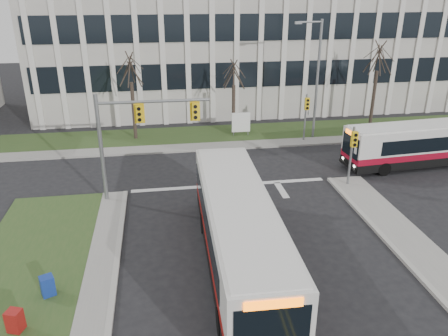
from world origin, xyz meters
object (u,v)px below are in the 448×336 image
directory_sign (241,123)px  streetlight (316,74)px  bus_cross (422,145)px  bus_main (238,234)px  newspaper_box_red (15,322)px  newspaper_box_blue (48,287)px

directory_sign → streetlight: bearing=-13.2°
streetlight → bus_cross: (5.45, -6.70, -3.76)m
streetlight → bus_main: (-9.05, -16.44, -3.55)m
streetlight → directory_sign: size_ratio=4.60×
directory_sign → newspaper_box_red: directory_sign is taller
bus_main → newspaper_box_blue: bus_main is taller
directory_sign → bus_cross: (10.98, -8.00, 0.27)m
bus_main → newspaper_box_blue: size_ratio=12.96×
newspaper_box_red → newspaper_box_blue: bearing=88.6°
bus_cross → directory_sign: bearing=-130.7°
directory_sign → newspaper_box_red: bearing=-120.4°
bus_cross → newspaper_box_blue: 24.69m
streetlight → directory_sign: streetlight is taller
bus_main → newspaper_box_blue: (-7.76, -0.87, -1.17)m
newspaper_box_red → streetlight: bearing=67.4°
bus_main → newspaper_box_red: 8.98m
bus_cross → newspaper_box_blue: (-22.27, -10.62, -0.96)m
streetlight → bus_main: streetlight is taller
bus_main → streetlight: bearing=62.5°
directory_sign → newspaper_box_blue: 21.78m
bus_cross → streetlight: bearing=-145.5°
bus_cross → newspaper_box_red: size_ratio=11.33×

